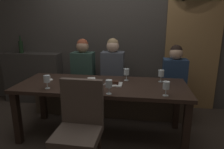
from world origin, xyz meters
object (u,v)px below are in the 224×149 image
Objects in this scene: wine_bottle_dark_red at (21,47)px; diner_far_end at (175,70)px; diner_bearded at (113,65)px; dessert_plate at (115,84)px; dining_table at (102,90)px; wine_glass_center_front at (47,80)px; banquette_bench at (110,100)px; diner_redhead at (83,65)px; wine_glass_end_right at (161,74)px; wine_glass_near_right at (126,72)px; wine_glass_center_back at (166,86)px; chair_near_side at (79,122)px; espresso_cup at (48,78)px; fork_on_table at (104,85)px; wine_glass_near_left at (109,84)px.

diner_far_end is at bearing -6.67° from wine_bottle_dark_red.
diner_bearded reaches higher than dessert_plate.
diner_far_end is 2.78m from wine_bottle_dark_red.
dining_table is 13.41× the size of wine_glass_center_front.
banquette_bench is 0.75m from diner_redhead.
banquette_bench is 1.10m from wine_glass_end_right.
diner_redhead reaches higher than wine_glass_near_right.
wine_glass_center_front is at bearing 178.30° from wine_glass_center_back.
diner_redhead is at bearing 122.90° from dining_table.
wine_glass_end_right is (1.22, -0.48, 0.02)m from diner_redhead.
banquette_bench is 2.55× the size of chair_near_side.
wine_glass_center_front reaches higher than dessert_plate.
diner_redhead is 0.98m from wine_glass_center_front.
chair_near_side reaches higher than dessert_plate.
dining_table is at bearing -145.68° from diner_far_end.
diner_far_end is 1.90m from espresso_cup.
diner_redhead reaches higher than fork_on_table.
wine_glass_center_front is (1.10, -1.28, -0.22)m from wine_bottle_dark_red.
fork_on_table is at bearing -165.77° from dessert_plate.
dining_table reaches higher than banquette_bench.
wine_glass_near_right is 0.28m from dessert_plate.
diner_bearded is 0.75m from fork_on_table.
fork_on_table is at bearing -136.62° from wine_glass_near_right.
diner_redhead is (-0.45, -0.00, 0.60)m from banquette_bench.
wine_glass_near_left is (-0.15, -0.57, 0.00)m from wine_glass_near_right.
dining_table is 13.41× the size of wine_glass_near_right.
wine_glass_end_right is 1.00× the size of wine_glass_near_left.
diner_redhead is 1.10× the size of diner_far_end.
espresso_cup is at bearing -171.88° from wine_glass_near_right.
wine_glass_end_right is at bearing -17.70° from wine_bottle_dark_red.
wine_glass_near_right is at bearing 132.18° from wine_glass_center_back.
diner_redhead reaches higher than wine_glass_center_back.
chair_near_side is 2.44m from wine_bottle_dark_red.
wine_glass_center_back is at bearing -103.29° from diner_far_end.
diner_bearded is 5.03× the size of wine_glass_center_front.
fork_on_table is (-0.74, -0.26, -0.11)m from wine_glass_end_right.
fork_on_table is at bearing -143.47° from diner_far_end.
wine_glass_center_front is 1.37× the size of espresso_cup.
diner_far_end is (1.11, 1.42, 0.24)m from chair_near_side.
dessert_plate is at bearing -120.22° from wine_glass_near_right.
dining_table is at bearing 113.39° from wine_glass_near_left.
wine_glass_near_right is at bearing -32.31° from diner_redhead.
diner_far_end is 1.10m from dessert_plate.
wine_glass_near_right and wine_glass_near_left have the same top height.
wine_bottle_dark_red reaches higher than chair_near_side.
wine_glass_near_right is (0.26, -0.49, 0.02)m from diner_bearded.
dessert_plate is at bearing 153.10° from wine_glass_center_back.
wine_glass_near_right is 0.59m from wine_glass_near_left.
fork_on_table is at bearing -90.93° from diner_bearded.
diner_bearded is 1.81m from wine_bottle_dark_red.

